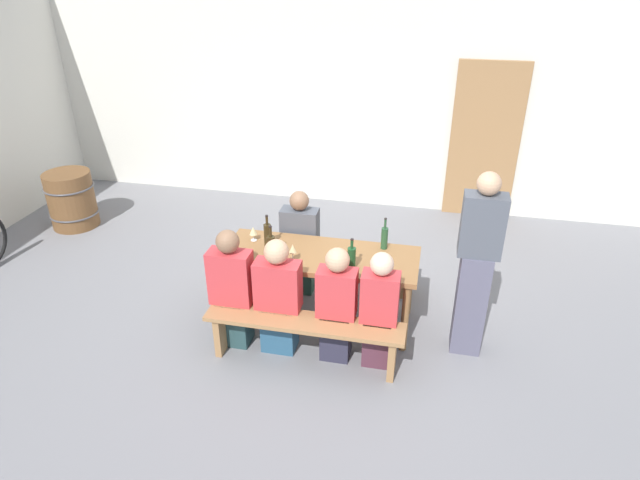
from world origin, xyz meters
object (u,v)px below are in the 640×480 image
bench_far (333,257)px  wine_glass_1 (253,231)px  tasting_table (320,262)px  seated_guest_near_3 (379,312)px  wine_barrel (72,200)px  wine_bottle_0 (352,258)px  wine_bottle_2 (271,245)px  wine_glass_0 (276,252)px  seated_guest_near_1 (278,299)px  wine_bottle_1 (268,234)px  wine_glass_2 (293,249)px  seated_guest_far_0 (300,245)px  seated_guest_near_0 (232,291)px  wooden_door (484,142)px  seated_guest_near_2 (337,306)px  bench_near (304,330)px  wine_bottle_3 (384,237)px  standing_host (476,269)px

bench_far → wine_glass_1: (-0.70, -0.52, 0.50)m
tasting_table → seated_guest_near_3: bearing=-38.7°
bench_far → wine_barrel: wine_barrel is taller
wine_bottle_0 → wine_bottle_2: size_ratio=0.96×
tasting_table → wine_glass_0: size_ratio=10.91×
seated_guest_near_1 → seated_guest_near_3: seated_guest_near_1 is taller
wine_bottle_1 → wine_glass_1: wine_bottle_1 is taller
wine_glass_1 → bench_far: bearing=36.8°
wine_glass_0 → wine_glass_2: 0.15m
wine_glass_0 → seated_guest_far_0: size_ratio=0.15×
seated_guest_near_0 → seated_guest_near_1: size_ratio=1.04×
bench_far → seated_guest_near_1: seated_guest_near_1 is taller
wooden_door → seated_guest_near_2: 3.71m
bench_near → wine_bottle_2: size_ratio=5.61×
wine_bottle_3 → bench_far: bearing=144.5°
bench_near → wine_glass_1: 1.17m
seated_guest_near_2 → seated_guest_near_3: (0.37, 0.00, -0.00)m
wine_glass_2 → standing_host: (1.63, 0.03, -0.03)m
seated_guest_far_0 → standing_host: size_ratio=0.66×
wooden_door → bench_far: size_ratio=1.19×
bench_far → wine_bottle_0: bearing=-68.8°
bench_near → bench_far: same height
wine_glass_0 → standing_host: 1.76m
bench_near → wine_bottle_0: 0.76m
bench_far → seated_guest_near_2: (0.26, -1.16, 0.18)m
wooden_door → wine_bottle_2: (-2.04, -3.05, -0.19)m
bench_far → wine_bottle_1: 0.95m
wine_glass_0 → seated_guest_far_0: 0.83m
bench_far → seated_guest_near_2: seated_guest_near_2 is taller
seated_guest_near_0 → standing_host: bearing=-80.4°
bench_far → standing_host: 1.70m
bench_near → wine_glass_0: bearing=131.1°
seated_guest_near_2 → seated_guest_near_0: bearing=90.0°
wine_bottle_0 → seated_guest_near_0: size_ratio=0.26×
wine_glass_2 → tasting_table: bearing=39.6°
seated_guest_near_0 → wine_bottle_1: bearing=-17.5°
wine_bottle_3 → wine_barrel: 4.44m
seated_guest_near_0 → seated_guest_near_1: bearing=-90.0°
wine_glass_2 → wine_barrel: bearing=155.6°
wine_bottle_1 → wooden_door: bearing=53.3°
seated_guest_near_0 → tasting_table: bearing=-54.5°
tasting_table → wine_glass_1: wine_glass_1 is taller
wine_glass_1 → seated_guest_near_0: bearing=-90.6°
wine_glass_0 → standing_host: standing_host is taller
wine_bottle_1 → seated_guest_near_0: bearing=-107.5°
bench_far → standing_host: size_ratio=1.01×
bench_far → wine_barrel: 3.76m
bench_far → seated_guest_near_2: bearing=-77.5°
tasting_table → seated_guest_near_3: (0.63, -0.50, -0.13)m
seated_guest_far_0 → tasting_table: bearing=32.7°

